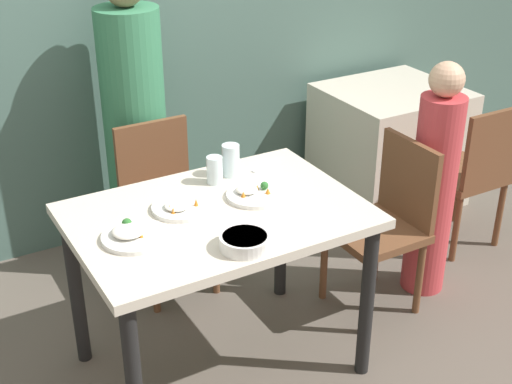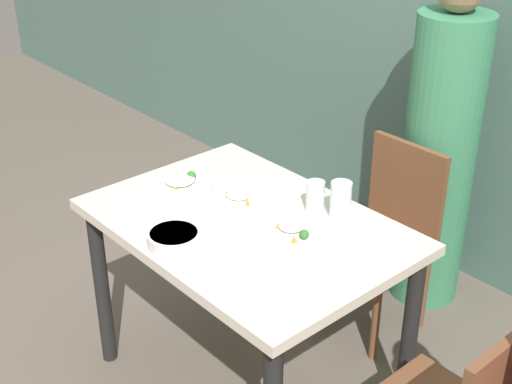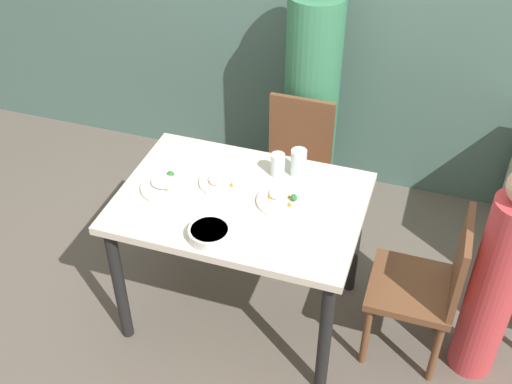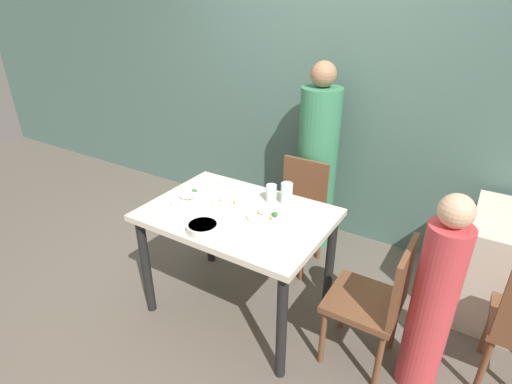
% 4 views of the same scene
% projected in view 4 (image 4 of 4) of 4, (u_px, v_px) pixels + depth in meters
% --- Properties ---
extents(ground_plane, '(10.00, 10.00, 0.00)m').
position_uv_depth(ground_plane, '(240.00, 307.00, 2.85)').
color(ground_plane, '#60564C').
extents(wall_back, '(10.00, 0.06, 2.70)m').
position_uv_depth(wall_back, '(330.00, 82.00, 3.31)').
color(wall_back, '#4C6B60').
rests_on(wall_back, ground_plane).
extents(dining_table, '(1.15, 0.81, 0.77)m').
position_uv_depth(dining_table, '(238.00, 227.00, 2.56)').
color(dining_table, beige).
rests_on(dining_table, ground_plane).
extents(chair_adult_spot, '(0.40, 0.40, 0.85)m').
position_uv_depth(chair_adult_spot, '(297.00, 209.00, 3.18)').
color(chair_adult_spot, brown).
rests_on(chair_adult_spot, ground_plane).
extents(chair_child_spot, '(0.40, 0.40, 0.85)m').
position_uv_depth(chair_child_spot, '(376.00, 299.00, 2.24)').
color(chair_child_spot, brown).
rests_on(chair_child_spot, ground_plane).
extents(person_adult, '(0.32, 0.32, 1.57)m').
position_uv_depth(person_adult, '(317.00, 166.00, 3.32)').
color(person_adult, '#387F56').
rests_on(person_adult, ground_plane).
extents(person_child, '(0.22, 0.22, 1.20)m').
position_uv_depth(person_child, '(433.00, 304.00, 2.06)').
color(person_child, '#C63D42').
rests_on(person_child, ground_plane).
extents(bowl_curry, '(0.19, 0.19, 0.05)m').
position_uv_depth(bowl_curry, '(203.00, 228.00, 2.29)').
color(bowl_curry, white).
rests_on(bowl_curry, dining_table).
extents(plate_rice_adult, '(0.24, 0.24, 0.05)m').
position_uv_depth(plate_rice_adult, '(267.00, 216.00, 2.44)').
color(plate_rice_adult, white).
rests_on(plate_rice_adult, dining_table).
extents(plate_rice_child, '(0.24, 0.24, 0.05)m').
position_uv_depth(plate_rice_child, '(229.00, 200.00, 2.62)').
color(plate_rice_child, white).
rests_on(plate_rice_child, dining_table).
extents(plate_noodles, '(0.25, 0.25, 0.06)m').
position_uv_depth(plate_noodles, '(189.00, 198.00, 2.65)').
color(plate_noodles, white).
rests_on(plate_noodles, dining_table).
extents(glass_water_tall, '(0.08, 0.08, 0.14)m').
position_uv_depth(glass_water_tall, '(287.00, 193.00, 2.59)').
color(glass_water_tall, silver).
rests_on(glass_water_tall, dining_table).
extents(glass_water_short, '(0.07, 0.07, 0.12)m').
position_uv_depth(glass_water_short, '(271.00, 193.00, 2.61)').
color(glass_water_short, silver).
rests_on(glass_water_short, dining_table).
extents(fork_steel, '(0.18, 0.08, 0.01)m').
position_uv_depth(fork_steel, '(312.00, 209.00, 2.53)').
color(fork_steel, silver).
rests_on(fork_steel, dining_table).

